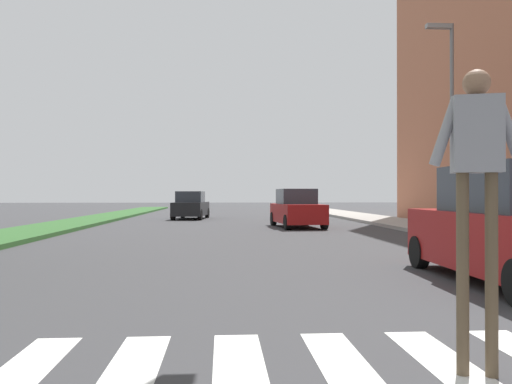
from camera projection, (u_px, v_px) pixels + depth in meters
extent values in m
plane|color=#38383A|center=(234.00, 223.00, 26.74)|extent=(140.00, 140.00, 0.00)
cube|color=silver|center=(18.00, 376.00, 4.20)|extent=(0.45, 2.20, 0.01)
cube|color=silver|center=(130.00, 373.00, 4.26)|extent=(0.45, 2.20, 0.01)
cube|color=silver|center=(240.00, 371.00, 4.32)|extent=(0.45, 2.20, 0.01)
cube|color=silver|center=(346.00, 368.00, 4.38)|extent=(0.45, 2.20, 0.01)
cube|color=silver|center=(450.00, 366.00, 4.43)|extent=(0.45, 2.20, 0.01)
cube|color=#2D5B28|center=(68.00, 225.00, 24.23)|extent=(2.69, 64.00, 0.15)
cube|color=#9E9991|center=(402.00, 223.00, 25.28)|extent=(3.00, 64.00, 0.15)
cylinder|color=slate|center=(452.00, 127.00, 18.69)|extent=(0.14, 0.14, 7.50)
cube|color=gray|center=(438.00, 26.00, 18.68)|extent=(0.90, 0.24, 0.16)
cylinder|color=brown|center=(492.00, 275.00, 4.18)|extent=(0.12, 0.12, 1.65)
cylinder|color=brown|center=(463.00, 274.00, 4.22)|extent=(0.12, 0.12, 1.65)
cube|color=gray|center=(477.00, 135.00, 4.21)|extent=(0.43, 0.33, 0.62)
cylinder|color=gray|center=(509.00, 130.00, 4.16)|extent=(0.28, 0.16, 0.58)
cylinder|color=gray|center=(446.00, 132.00, 4.26)|extent=(0.28, 0.16, 0.58)
sphere|color=#8C664C|center=(477.00, 83.00, 4.21)|extent=(0.27, 0.27, 0.22)
cube|color=maroon|center=(511.00, 241.00, 8.61)|extent=(2.00, 4.64, 0.96)
cylinder|color=black|center=(419.00, 252.00, 10.41)|extent=(0.23, 0.64, 0.64)
cylinder|color=black|center=(504.00, 251.00, 10.49)|extent=(0.23, 0.64, 0.64)
cube|color=maroon|center=(297.00, 213.00, 23.31)|extent=(2.09, 4.20, 0.83)
cube|color=#2D333D|center=(296.00, 196.00, 23.51)|extent=(1.69, 1.95, 0.68)
cylinder|color=black|center=(324.00, 222.00, 21.86)|extent=(0.27, 0.66, 0.64)
cylinder|color=black|center=(287.00, 222.00, 21.62)|extent=(0.27, 0.66, 0.64)
cylinder|color=black|center=(306.00, 219.00, 24.99)|extent=(0.27, 0.66, 0.64)
cylinder|color=black|center=(273.00, 219.00, 24.75)|extent=(0.27, 0.66, 0.64)
cube|color=black|center=(191.00, 209.00, 31.43)|extent=(2.13, 4.26, 0.80)
cube|color=#2D333D|center=(190.00, 197.00, 31.23)|extent=(1.70, 1.99, 0.65)
cylinder|color=black|center=(183.00, 213.00, 33.06)|extent=(0.28, 0.66, 0.64)
cylinder|color=black|center=(207.00, 213.00, 33.01)|extent=(0.28, 0.66, 0.64)
cylinder|color=black|center=(173.00, 215.00, 29.86)|extent=(0.28, 0.66, 0.64)
cylinder|color=black|center=(200.00, 215.00, 29.81)|extent=(0.28, 0.66, 0.64)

